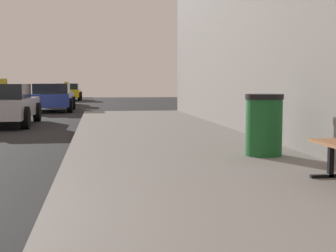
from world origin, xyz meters
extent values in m
cube|color=gray|center=(4.00, 0.00, 0.07)|extent=(4.00, 32.00, 0.15)
cube|color=black|center=(5.30, 1.74, 0.38)|extent=(0.06, 0.06, 0.45)
cube|color=black|center=(5.30, 1.74, 0.17)|extent=(0.50, 0.06, 0.04)
cylinder|color=#195926|center=(5.11, 3.56, 0.60)|extent=(0.57, 0.57, 0.89)
cylinder|color=black|center=(5.11, 3.56, 1.08)|extent=(0.60, 0.60, 0.08)
cube|color=#B7B7BF|center=(-0.36, 11.56, 0.54)|extent=(1.71, 4.21, 0.55)
cube|color=black|center=(-0.36, 11.34, 1.04)|extent=(1.51, 1.89, 0.45)
cube|color=yellow|center=(-0.36, 11.34, 1.35)|extent=(0.36, 0.14, 0.16)
cylinder|color=black|center=(0.50, 12.90, 0.32)|extent=(0.22, 0.64, 0.64)
cylinder|color=black|center=(0.50, 10.21, 0.32)|extent=(0.22, 0.64, 0.64)
cube|color=#233899|center=(0.48, 18.87, 0.54)|extent=(1.72, 4.22, 0.55)
cube|color=black|center=(0.48, 18.66, 1.04)|extent=(1.52, 1.90, 0.45)
cylinder|color=black|center=(-0.39, 20.22, 0.32)|extent=(0.22, 0.64, 0.64)
cylinder|color=black|center=(1.34, 20.22, 0.32)|extent=(0.22, 0.64, 0.64)
cylinder|color=black|center=(-0.39, 17.52, 0.32)|extent=(0.22, 0.64, 0.64)
cylinder|color=black|center=(1.34, 17.52, 0.32)|extent=(0.22, 0.64, 0.64)
cube|color=#196638|center=(0.06, 24.96, 0.54)|extent=(1.73, 4.49, 0.55)
cube|color=black|center=(0.06, 24.73, 1.04)|extent=(1.52, 2.02, 0.45)
cylinder|color=black|center=(-0.80, 26.40, 0.32)|extent=(0.22, 0.64, 0.64)
cylinder|color=black|center=(0.92, 26.40, 0.32)|extent=(0.22, 0.64, 0.64)
cylinder|color=black|center=(-0.80, 23.52, 0.32)|extent=(0.22, 0.64, 0.64)
cylinder|color=black|center=(0.92, 23.52, 0.32)|extent=(0.22, 0.64, 0.64)
cube|color=yellow|center=(0.36, 33.09, 0.54)|extent=(1.75, 4.42, 0.55)
cube|color=black|center=(0.36, 32.87, 1.04)|extent=(1.54, 1.99, 0.45)
cylinder|color=black|center=(-0.52, 34.50, 0.32)|extent=(0.22, 0.64, 0.64)
cylinder|color=black|center=(1.23, 34.50, 0.32)|extent=(0.22, 0.64, 0.64)
cylinder|color=black|center=(-0.52, 31.67, 0.32)|extent=(0.22, 0.64, 0.64)
cylinder|color=black|center=(1.23, 31.67, 0.32)|extent=(0.22, 0.64, 0.64)
cube|color=red|center=(-0.36, 42.64, 0.54)|extent=(1.71, 4.57, 0.55)
cube|color=black|center=(-0.36, 42.41, 1.04)|extent=(1.50, 2.06, 0.45)
cube|color=yellow|center=(-0.36, 42.41, 1.35)|extent=(0.36, 0.14, 0.16)
cylinder|color=black|center=(-1.21, 44.10, 0.32)|extent=(0.22, 0.64, 0.64)
cylinder|color=black|center=(0.49, 44.10, 0.32)|extent=(0.22, 0.64, 0.64)
cylinder|color=black|center=(-1.21, 41.18, 0.32)|extent=(0.22, 0.64, 0.64)
cylinder|color=black|center=(0.49, 41.18, 0.32)|extent=(0.22, 0.64, 0.64)
camera|label=1|loc=(2.52, -3.55, 1.29)|focal=50.50mm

